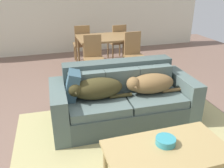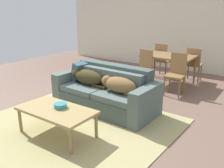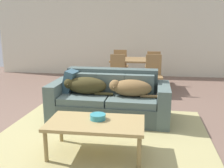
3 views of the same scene
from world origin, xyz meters
TOP-DOWN VIEW (x-y plane):
  - ground_plane at (0.00, 0.00)m, footprint 10.00×10.00m
  - back_partition at (0.00, 4.00)m, footprint 8.00×0.12m
  - area_rug at (0.27, -0.82)m, footprint 3.21×2.97m
  - couch at (0.27, 0.10)m, footprint 2.06×0.96m
  - dog_on_left_cushion at (-0.16, 0.03)m, footprint 0.87×0.33m
  - dog_on_right_cushion at (0.63, -0.02)m, footprint 0.82×0.35m
  - throw_pillow_by_left_arm at (-0.44, 0.18)m, footprint 0.30×0.43m
  - coffee_table at (0.27, -1.19)m, footprint 1.20×0.65m
  - bowl_on_coffee_table at (0.29, -1.12)m, footprint 0.20×0.20m
  - dining_table at (0.62, 2.30)m, footprint 1.24×0.87m
  - dining_chair_near_left at (0.21, 1.73)m, footprint 0.42×0.42m
  - dining_chair_near_right at (1.07, 1.68)m, footprint 0.41×0.41m
  - dining_chair_far_left at (0.19, 2.90)m, footprint 0.41×0.41m
  - dining_chair_far_right at (1.09, 2.87)m, footprint 0.44×0.44m

SIDE VIEW (x-z plane):
  - ground_plane at x=0.00m, z-range 0.00..0.00m
  - area_rug at x=0.27m, z-range 0.00..0.01m
  - couch at x=0.27m, z-range -0.09..0.75m
  - coffee_table at x=0.27m, z-range 0.17..0.62m
  - bowl_on_coffee_table at x=0.29m, z-range 0.44..0.51m
  - dining_chair_far_right at x=1.09m, z-range 0.06..0.97m
  - dining_chair_near_left at x=0.21m, z-range 0.05..0.98m
  - dining_chair_far_left at x=0.19m, z-range 0.05..0.99m
  - dining_chair_near_right at x=1.07m, z-range 0.05..0.99m
  - dog_on_right_cushion at x=0.63m, z-range 0.45..0.73m
  - dog_on_left_cushion at x=-0.16m, z-range 0.45..0.74m
  - throw_pillow_by_left_arm at x=-0.44m, z-range 0.41..0.84m
  - dining_table at x=0.62m, z-range 0.30..1.06m
  - back_partition at x=0.00m, z-range 0.00..2.70m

